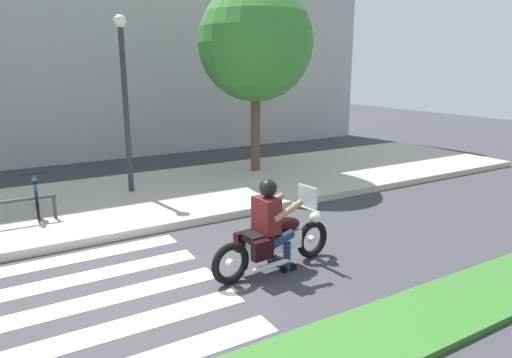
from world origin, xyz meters
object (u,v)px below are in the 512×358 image
(bicycle_3, at_px, (36,197))
(motorcycle, at_px, (275,241))
(rider, at_px, (271,219))
(tree_near_rack, at_px, (256,44))
(street_lamp, at_px, (125,90))

(bicycle_3, bearing_deg, motorcycle, -57.19)
(rider, height_order, bicycle_3, rider)
(bicycle_3, distance_m, tree_near_rack, 6.54)
(rider, distance_m, tree_near_rack, 6.74)
(motorcycle, bearing_deg, tree_near_rack, 61.89)
(street_lamp, height_order, tree_near_rack, tree_near_rack)
(tree_near_rack, bearing_deg, street_lamp, -173.69)
(bicycle_3, height_order, tree_near_rack, tree_near_rack)
(rider, height_order, street_lamp, street_lamp)
(rider, relative_size, bicycle_3, 0.88)
(street_lamp, relative_size, tree_near_rack, 0.80)
(rider, relative_size, street_lamp, 0.35)
(motorcycle, height_order, tree_near_rack, tree_near_rack)
(motorcycle, xyz_separation_m, tree_near_rack, (2.88, 5.40, 3.11))
(tree_near_rack, bearing_deg, bicycle_3, -169.41)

